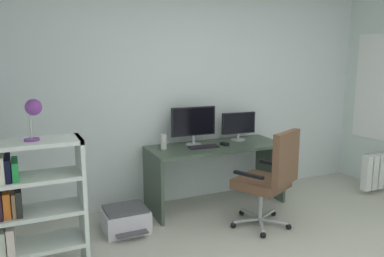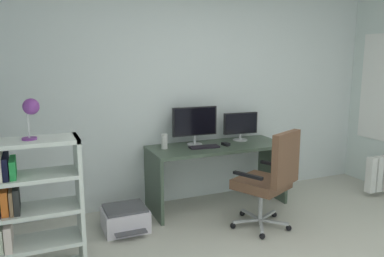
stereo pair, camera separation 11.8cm
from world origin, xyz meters
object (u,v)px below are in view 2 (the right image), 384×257
(monitor_secondary, at_px, (241,125))
(computer_mouse, at_px, (226,144))
(bookshelf, at_px, (17,211))
(office_chair, at_px, (270,177))
(keyboard, at_px, (204,147))
(desk, at_px, (217,161))
(desk_lamp, at_px, (31,110))
(monitor_main, at_px, (195,123))
(printer, at_px, (125,219))
(desktop_speaker, at_px, (164,141))

(monitor_secondary, height_order, computer_mouse, monitor_secondary)
(bookshelf, bearing_deg, office_chair, 0.13)
(keyboard, bearing_deg, office_chair, -57.78)
(desk, distance_m, desk_lamp, 2.29)
(desk_lamp, bearing_deg, monitor_main, 27.88)
(keyboard, xyz_separation_m, bookshelf, (-1.95, -0.75, -0.17))
(computer_mouse, distance_m, desk_lamp, 2.28)
(computer_mouse, relative_size, printer, 0.21)
(desk, distance_m, printer, 1.27)
(monitor_secondary, bearing_deg, desktop_speaker, -177.29)
(bookshelf, xyz_separation_m, printer, (0.97, 0.56, -0.46))
(bookshelf, bearing_deg, desktop_speaker, 30.13)
(desktop_speaker, xyz_separation_m, printer, (-0.54, -0.32, -0.70))
(desk, xyz_separation_m, desk_lamp, (-1.98, -0.80, 0.82))
(computer_mouse, bearing_deg, monitor_secondary, 19.52)
(desk, height_order, office_chair, office_chair)
(printer, bearing_deg, desk, 11.40)
(monitor_main, distance_m, keyboard, 0.31)
(desktop_speaker, xyz_separation_m, desk_lamp, (-1.36, -0.88, 0.54))
(computer_mouse, relative_size, bookshelf, 0.09)
(monitor_main, bearing_deg, computer_mouse, -29.14)
(desk, bearing_deg, monitor_secondary, 18.62)
(monitor_main, height_order, desk_lamp, desk_lamp)
(desk, bearing_deg, printer, -168.60)
(monitor_secondary, xyz_separation_m, bookshelf, (-2.52, -0.93, -0.36))
(monitor_main, xyz_separation_m, office_chair, (0.44, -0.92, -0.44))
(monitor_main, xyz_separation_m, printer, (-0.94, -0.36, -0.88))
(keyboard, bearing_deg, monitor_main, 107.03)
(monitor_secondary, xyz_separation_m, desk_lamp, (-2.37, -0.93, 0.43))
(desktop_speaker, bearing_deg, computer_mouse, -10.38)
(desktop_speaker, height_order, desk_lamp, desk_lamp)
(office_chair, distance_m, printer, 1.55)
(keyboard, distance_m, bookshelf, 2.09)
(desk, height_order, keyboard, keyboard)
(monitor_secondary, relative_size, desktop_speaker, 2.61)
(monitor_secondary, bearing_deg, computer_mouse, -149.01)
(bookshelf, height_order, desk_lamp, desk_lamp)
(monitor_secondary, distance_m, computer_mouse, 0.39)
(desktop_speaker, relative_size, printer, 0.36)
(monitor_main, relative_size, desktop_speaker, 3.18)
(printer, bearing_deg, desk_lamp, -145.40)
(monitor_main, xyz_separation_m, keyboard, (0.04, -0.18, -0.25))
(computer_mouse, distance_m, bookshelf, 2.35)
(desktop_speaker, xyz_separation_m, office_chair, (0.83, -0.87, -0.26))
(bookshelf, relative_size, printer, 2.39)
(office_chair, bearing_deg, printer, 157.93)
(desk_lamp, bearing_deg, office_chair, 0.14)
(computer_mouse, height_order, printer, computer_mouse)
(monitor_main, bearing_deg, desk_lamp, -152.12)
(keyboard, bearing_deg, monitor_secondary, 21.52)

